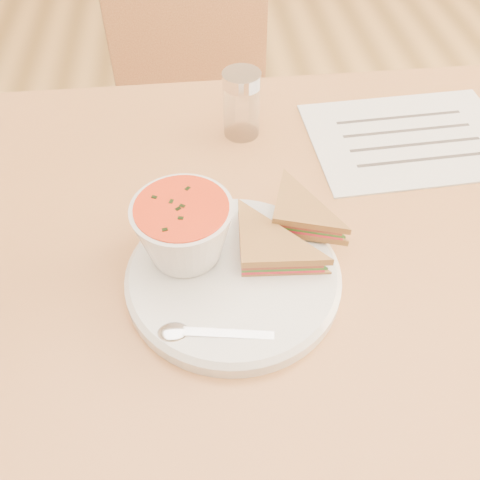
{
  "coord_description": "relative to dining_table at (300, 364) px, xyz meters",
  "views": [
    {
      "loc": [
        -0.16,
        -0.47,
        1.24
      ],
      "look_at": [
        -0.12,
        -0.07,
        0.8
      ],
      "focal_mm": 40.0,
      "sensor_mm": 36.0,
      "label": 1
    }
  ],
  "objects": [
    {
      "name": "dining_table",
      "position": [
        0.0,
        0.0,
        0.0
      ],
      "size": [
        1.0,
        0.7,
        0.75
      ],
      "primitive_type": null,
      "color": "#9E5531",
      "rests_on": "floor"
    },
    {
      "name": "floor",
      "position": [
        0.0,
        0.0,
        -0.38
      ],
      "size": [
        5.0,
        6.0,
        0.01
      ],
      "primitive_type": "cube",
      "color": "olive",
      "rests_on": "ground"
    },
    {
      "name": "plate",
      "position": [
        -0.13,
        -0.09,
        0.38
      ],
      "size": [
        0.27,
        0.27,
        0.02
      ],
      "primitive_type": null,
      "rotation": [
        0.0,
        0.0,
        0.11
      ],
      "color": "silver",
      "rests_on": "dining_table"
    },
    {
      "name": "chair_far",
      "position": [
        -0.11,
        0.63,
        0.08
      ],
      "size": [
        0.48,
        0.48,
        0.91
      ],
      "primitive_type": null,
      "rotation": [
        0.0,
        0.0,
        3.36
      ],
      "color": "brown",
      "rests_on": "floor"
    },
    {
      "name": "spoon",
      "position": [
        -0.15,
        -0.17,
        0.4
      ],
      "size": [
        0.17,
        0.06,
        0.01
      ],
      "primitive_type": null,
      "rotation": [
        0.0,
        0.0,
        -0.15
      ],
      "color": "silver",
      "rests_on": "plate"
    },
    {
      "name": "paper_menu",
      "position": [
        0.17,
        0.15,
        0.38
      ],
      "size": [
        0.31,
        0.24,
        0.0
      ],
      "primitive_type": null,
      "rotation": [
        0.0,
        0.0,
        0.05
      ],
      "color": "white",
      "rests_on": "dining_table"
    },
    {
      "name": "condiment_shaker",
      "position": [
        -0.09,
        0.2,
        0.43
      ],
      "size": [
        0.06,
        0.06,
        0.1
      ],
      "primitive_type": null,
      "rotation": [
        0.0,
        0.0,
        -0.05
      ],
      "color": "silver",
      "rests_on": "dining_table"
    },
    {
      "name": "sandwich_half_a",
      "position": [
        -0.12,
        -0.1,
        0.41
      ],
      "size": [
        0.11,
        0.11,
        0.03
      ],
      "primitive_type": null,
      "rotation": [
        0.0,
        0.0,
        -0.07
      ],
      "color": "#9C6437",
      "rests_on": "plate"
    },
    {
      "name": "soup_bowl",
      "position": [
        -0.18,
        -0.06,
        0.43
      ],
      "size": [
        0.13,
        0.13,
        0.08
      ],
      "primitive_type": null,
      "rotation": [
        0.0,
        0.0,
        0.16
      ],
      "color": "silver",
      "rests_on": "plate"
    },
    {
      "name": "sandwich_half_b",
      "position": [
        -0.08,
        -0.04,
        0.42
      ],
      "size": [
        0.11,
        0.11,
        0.03
      ],
      "primitive_type": null,
      "rotation": [
        0.0,
        0.0,
        -0.31
      ],
      "color": "#9C6437",
      "rests_on": "plate"
    }
  ]
}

